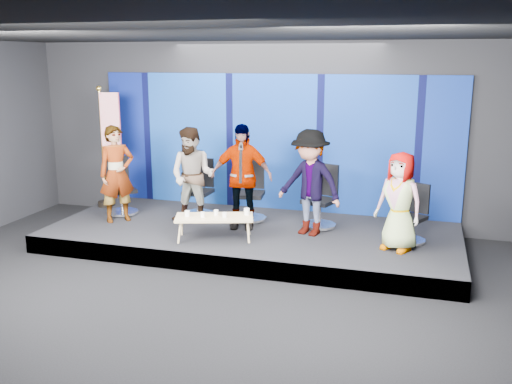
% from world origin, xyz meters
% --- Properties ---
extents(ground, '(10.00, 10.00, 0.00)m').
position_xyz_m(ground, '(0.00, 0.00, 0.00)').
color(ground, black).
rests_on(ground, ground).
extents(room_walls, '(10.02, 8.02, 3.51)m').
position_xyz_m(room_walls, '(0.00, 0.00, 2.43)').
color(room_walls, black).
rests_on(room_walls, ground).
extents(riser, '(7.00, 3.00, 0.30)m').
position_xyz_m(riser, '(0.00, 2.50, 0.15)').
color(riser, black).
rests_on(riser, ground).
extents(backdrop, '(7.00, 0.08, 2.60)m').
position_xyz_m(backdrop, '(0.00, 3.95, 1.60)').
color(backdrop, '#060A4B').
rests_on(backdrop, riser).
extents(chair_a, '(0.85, 0.85, 1.07)m').
position_xyz_m(chair_a, '(-2.67, 2.73, 0.65)').
color(chair_a, silver).
rests_on(chair_a, riser).
extents(panelist_a, '(0.74, 0.74, 1.74)m').
position_xyz_m(panelist_a, '(-2.46, 2.27, 1.17)').
color(panelist_a, black).
rests_on(panelist_a, riser).
extents(chair_b, '(0.61, 0.61, 1.06)m').
position_xyz_m(chair_b, '(-1.20, 3.05, 0.65)').
color(chair_b, silver).
rests_on(chair_b, riser).
extents(panelist_b, '(0.85, 0.67, 1.72)m').
position_xyz_m(panelist_b, '(-1.12, 2.55, 1.16)').
color(panelist_b, black).
rests_on(panelist_b, riser).
extents(chair_c, '(0.70, 0.70, 1.12)m').
position_xyz_m(chair_c, '(-0.20, 3.03, 0.67)').
color(chair_c, silver).
rests_on(chair_c, riser).
extents(panelist_c, '(1.11, 0.57, 1.82)m').
position_xyz_m(panelist_c, '(-0.20, 2.52, 1.21)').
color(panelist_c, black).
rests_on(panelist_c, riser).
extents(chair_d, '(0.78, 0.78, 1.09)m').
position_xyz_m(chair_d, '(1.11, 2.97, 0.66)').
color(chair_d, silver).
rests_on(chair_d, riser).
extents(panelist_d, '(1.29, 0.99, 1.77)m').
position_xyz_m(panelist_d, '(1.01, 2.47, 1.18)').
color(panelist_d, black).
rests_on(panelist_d, riser).
extents(chair_e, '(0.71, 0.71, 0.94)m').
position_xyz_m(chair_e, '(2.66, 2.55, 0.61)').
color(chair_e, silver).
rests_on(chair_e, riser).
extents(panelist_e, '(0.88, 0.77, 1.53)m').
position_xyz_m(panelist_e, '(2.47, 2.09, 1.06)').
color(panelist_e, black).
rests_on(panelist_e, riser).
extents(coffee_table, '(1.36, 0.90, 0.39)m').
position_xyz_m(coffee_table, '(-0.42, 1.76, 0.65)').
color(coffee_table, tan).
rests_on(coffee_table, riser).
extents(mug_a, '(0.08, 0.08, 0.09)m').
position_xyz_m(mug_a, '(-0.83, 1.63, 0.73)').
color(mug_a, white).
rests_on(mug_a, coffee_table).
extents(mug_b, '(0.07, 0.07, 0.09)m').
position_xyz_m(mug_b, '(-0.57, 1.65, 0.73)').
color(mug_b, white).
rests_on(mug_b, coffee_table).
extents(mug_c, '(0.07, 0.07, 0.09)m').
position_xyz_m(mug_c, '(-0.41, 1.83, 0.73)').
color(mug_c, white).
rests_on(mug_c, coffee_table).
extents(mug_d, '(0.07, 0.07, 0.08)m').
position_xyz_m(mug_d, '(-0.23, 1.75, 0.73)').
color(mug_d, white).
rests_on(mug_d, coffee_table).
extents(mug_e, '(0.09, 0.09, 0.11)m').
position_xyz_m(mug_e, '(0.06, 2.00, 0.74)').
color(mug_e, white).
rests_on(mug_e, coffee_table).
extents(flag_stand, '(0.55, 0.32, 2.37)m').
position_xyz_m(flag_stand, '(-3.13, 3.14, 1.56)').
color(flag_stand, black).
rests_on(flag_stand, riser).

